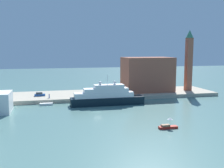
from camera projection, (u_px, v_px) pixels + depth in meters
ground at (98, 111)px, 84.97m from camera, size 400.00×400.00×0.00m
quay_dock at (86, 95)px, 110.81m from camera, size 110.00×21.75×1.43m
large_yacht at (106, 97)px, 94.74m from camera, size 26.33×4.94×10.62m
small_motorboat at (168, 126)px, 66.65m from camera, size 4.81×1.47×2.77m
work_barge at (46, 104)px, 94.54m from camera, size 4.63×1.66×0.71m
harbor_building at (147, 74)px, 116.61m from camera, size 20.99×13.57×14.88m
bell_tower at (189, 58)px, 117.32m from camera, size 3.35×3.35×26.75m
parked_car at (40, 94)px, 104.85m from camera, size 4.12×1.68×1.42m
person_figure at (49, 96)px, 99.91m from camera, size 0.36×0.36×1.78m
mooring_bollard at (107, 96)px, 102.79m from camera, size 0.47×0.47×0.76m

